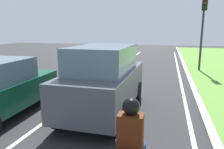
# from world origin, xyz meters

# --- Properties ---
(ground_plane) EXTENTS (60.00, 60.00, 0.00)m
(ground_plane) POSITION_xyz_m (0.00, 14.00, 0.00)
(ground_plane) COLOR #262628
(lane_line_center) EXTENTS (0.12, 32.00, 0.01)m
(lane_line_center) POSITION_xyz_m (-0.70, 14.00, 0.00)
(lane_line_center) COLOR silver
(lane_line_center) RESTS_ON ground
(lane_line_right_edge) EXTENTS (0.12, 32.00, 0.01)m
(lane_line_right_edge) POSITION_xyz_m (3.60, 14.00, 0.00)
(lane_line_right_edge) COLOR silver
(lane_line_right_edge) RESTS_ON ground
(curb_right) EXTENTS (0.24, 48.00, 0.12)m
(curb_right) POSITION_xyz_m (4.10, 14.00, 0.06)
(curb_right) COLOR #9E9B93
(curb_right) RESTS_ON ground
(car_suv_ahead) EXTENTS (2.02, 4.53, 2.28)m
(car_suv_ahead) POSITION_xyz_m (0.86, 8.43, 1.17)
(car_suv_ahead) COLOR #474C51
(car_suv_ahead) RESTS_ON ground
(car_sedan_left_lane) EXTENTS (1.96, 4.36, 1.86)m
(car_sedan_left_lane) POSITION_xyz_m (-2.32, 7.36, 0.92)
(car_sedan_left_lane) COLOR #0C472D
(car_sedan_left_lane) RESTS_ON ground
(rider_person) EXTENTS (0.50, 0.40, 1.16)m
(rider_person) POSITION_xyz_m (2.35, 4.97, 1.19)
(rider_person) COLOR #4C1E0C
(rider_person) RESTS_ON ground
(traffic_light_near_right) EXTENTS (0.32, 0.50, 5.22)m
(traffic_light_near_right) POSITION_xyz_m (4.98, 17.40, 3.50)
(traffic_light_near_right) COLOR #2D2D2D
(traffic_light_near_right) RESTS_ON ground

